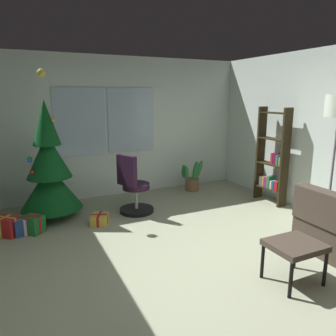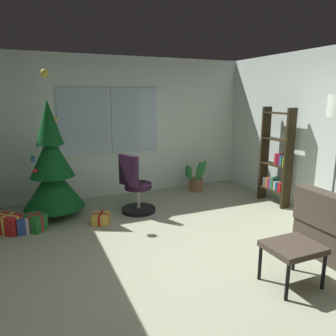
# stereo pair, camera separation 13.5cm
# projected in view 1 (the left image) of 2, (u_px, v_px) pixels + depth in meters

# --- Properties ---
(ground_plane) EXTENTS (4.75, 6.39, 0.10)m
(ground_plane) POSITION_uv_depth(u_px,v_px,m) (218.00, 274.00, 3.56)
(ground_plane) COLOR #9CA385
(wall_back_with_windows) EXTENTS (4.75, 0.12, 2.59)m
(wall_back_with_windows) POSITION_uv_depth(u_px,v_px,m) (123.00, 127.00, 6.11)
(wall_back_with_windows) COLOR silver
(wall_back_with_windows) RESTS_ON ground_plane
(footstool) EXTENTS (0.52, 0.45, 0.44)m
(footstool) POSITION_uv_depth(u_px,v_px,m) (295.00, 248.00, 3.24)
(footstool) COLOR #41362C
(footstool) RESTS_ON ground_plane
(holiday_tree) EXTENTS (0.93, 0.93, 2.26)m
(holiday_tree) POSITION_uv_depth(u_px,v_px,m) (49.00, 171.00, 4.89)
(holiday_tree) COLOR #4C331E
(holiday_tree) RESTS_ON ground_plane
(gift_box_red) EXTENTS (0.39, 0.38, 0.27)m
(gift_box_red) POSITION_uv_depth(u_px,v_px,m) (6.00, 226.00, 4.39)
(gift_box_red) COLOR red
(gift_box_red) RESTS_ON ground_plane
(gift_box_green) EXTENTS (0.35, 0.35, 0.25)m
(gift_box_green) POSITION_uv_depth(u_px,v_px,m) (33.00, 224.00, 4.49)
(gift_box_green) COLOR #1E722D
(gift_box_green) RESTS_ON ground_plane
(gift_box_gold) EXTENTS (0.32, 0.34, 0.16)m
(gift_box_gold) POSITION_uv_depth(u_px,v_px,m) (100.00, 219.00, 4.80)
(gift_box_gold) COLOR gold
(gift_box_gold) RESTS_ON ground_plane
(gift_box_blue) EXTENTS (0.28, 0.23, 0.23)m
(gift_box_blue) POSITION_uv_depth(u_px,v_px,m) (24.00, 227.00, 4.44)
(gift_box_blue) COLOR #2D4C99
(gift_box_blue) RESTS_ON ground_plane
(office_chair) EXTENTS (0.57, 0.56, 0.97)m
(office_chair) POSITION_uv_depth(u_px,v_px,m) (134.00, 191.00, 5.20)
(office_chair) COLOR black
(office_chair) RESTS_ON ground_plane
(bookshelf) EXTENTS (0.18, 0.64, 1.69)m
(bookshelf) POSITION_uv_depth(u_px,v_px,m) (272.00, 161.00, 5.65)
(bookshelf) COLOR black
(bookshelf) RESTS_ON ground_plane
(potted_plant) EXTENTS (0.44, 0.44, 0.66)m
(potted_plant) POSITION_uv_depth(u_px,v_px,m) (192.00, 179.00, 6.44)
(potted_plant) COLOR brown
(potted_plant) RESTS_ON ground_plane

